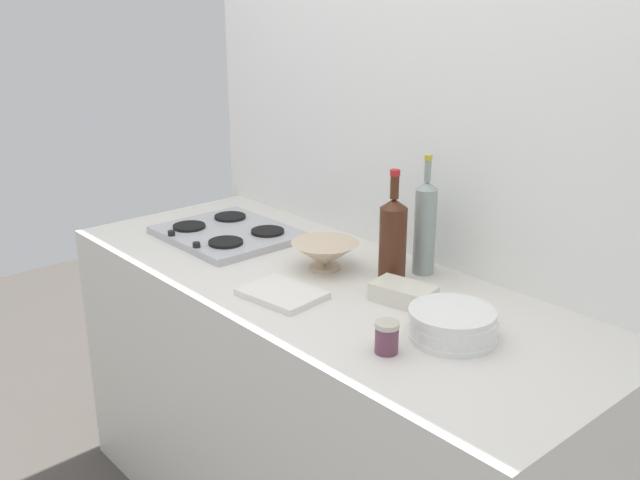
% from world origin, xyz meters
% --- Properties ---
extents(counter_block, '(1.80, 0.70, 0.90)m').
position_xyz_m(counter_block, '(0.00, 0.00, 0.45)').
color(counter_block, silver).
rests_on(counter_block, ground).
extents(backsplash_panel, '(1.90, 0.06, 2.47)m').
position_xyz_m(backsplash_panel, '(0.00, 0.38, 1.23)').
color(backsplash_panel, white).
rests_on(backsplash_panel, ground).
extents(stovetop_hob, '(0.44, 0.38, 0.04)m').
position_xyz_m(stovetop_hob, '(-0.49, 0.02, 0.91)').
color(stovetop_hob, '#B2B2B7').
rests_on(stovetop_hob, counter_block).
extents(plate_stack, '(0.22, 0.21, 0.07)m').
position_xyz_m(plate_stack, '(0.49, -0.01, 0.94)').
color(plate_stack, white).
rests_on(plate_stack, counter_block).
extents(wine_bottle_leftmost, '(0.08, 0.08, 0.33)m').
position_xyz_m(wine_bottle_leftmost, '(0.14, 0.15, 1.03)').
color(wine_bottle_leftmost, '#472314').
rests_on(wine_bottle_leftmost, counter_block).
extents(wine_bottle_mid_left, '(0.06, 0.06, 0.36)m').
position_xyz_m(wine_bottle_mid_left, '(0.16, 0.26, 1.04)').
color(wine_bottle_mid_left, gray).
rests_on(wine_bottle_mid_left, counter_block).
extents(mixing_bowl, '(0.20, 0.20, 0.08)m').
position_xyz_m(mixing_bowl, '(-0.05, 0.06, 0.95)').
color(mixing_bowl, beige).
rests_on(mixing_bowl, counter_block).
extents(butter_dish, '(0.18, 0.13, 0.05)m').
position_xyz_m(butter_dish, '(0.27, 0.06, 0.93)').
color(butter_dish, silver).
rests_on(butter_dish, counter_block).
extents(condiment_jar_front, '(0.06, 0.06, 0.08)m').
position_xyz_m(condiment_jar_front, '(0.44, -0.18, 0.94)').
color(condiment_jar_front, '#66384C').
rests_on(condiment_jar_front, counter_block).
extents(cutting_board, '(0.23, 0.19, 0.02)m').
position_xyz_m(cutting_board, '(0.03, -0.16, 0.91)').
color(cutting_board, silver).
rests_on(cutting_board, counter_block).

